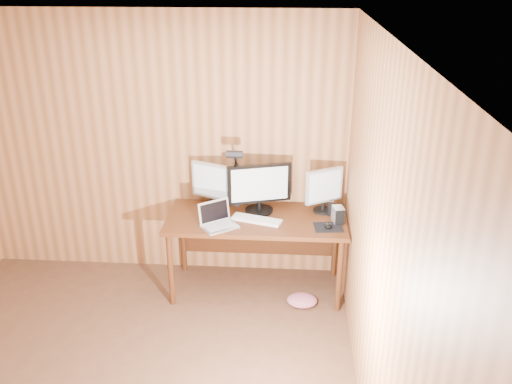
# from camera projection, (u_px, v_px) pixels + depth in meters

# --- Properties ---
(room_shell) EXTENTS (4.00, 4.00, 4.00)m
(room_shell) POSITION_uv_depth(u_px,v_px,m) (81.00, 258.00, 3.20)
(room_shell) COLOR #563420
(room_shell) RESTS_ON ground
(desk) EXTENTS (1.60, 0.70, 0.75)m
(desk) POSITION_uv_depth(u_px,v_px,m) (257.00, 226.00, 4.95)
(desk) COLOR #49230F
(desk) RESTS_ON floor
(monitor_center) EXTENTS (0.57, 0.25, 0.45)m
(monitor_center) POSITION_uv_depth(u_px,v_px,m) (259.00, 187.00, 4.86)
(monitor_center) COLOR black
(monitor_center) RESTS_ON desk
(monitor_left) EXTENTS (0.36, 0.18, 0.43)m
(monitor_left) POSITION_uv_depth(u_px,v_px,m) (211.00, 184.00, 4.94)
(monitor_left) COLOR black
(monitor_left) RESTS_ON desk
(monitor_right) EXTENTS (0.33, 0.21, 0.41)m
(monitor_right) POSITION_uv_depth(u_px,v_px,m) (324.00, 189.00, 4.86)
(monitor_right) COLOR black
(monitor_right) RESTS_ON desk
(laptop) EXTENTS (0.37, 0.35, 0.21)m
(laptop) POSITION_uv_depth(u_px,v_px,m) (217.00, 220.00, 4.67)
(laptop) COLOR silver
(laptop) RESTS_ON desk
(keyboard) EXTENTS (0.46, 0.26, 0.02)m
(keyboard) POSITION_uv_depth(u_px,v_px,m) (257.00, 220.00, 4.77)
(keyboard) COLOR white
(keyboard) RESTS_ON desk
(mousepad) EXTENTS (0.26, 0.22, 0.00)m
(mousepad) POSITION_uv_depth(u_px,v_px,m) (328.00, 227.00, 4.66)
(mousepad) COLOR black
(mousepad) RESTS_ON desk
(mouse) EXTENTS (0.08, 0.12, 0.04)m
(mouse) POSITION_uv_depth(u_px,v_px,m) (328.00, 225.00, 4.65)
(mouse) COLOR black
(mouse) RESTS_ON mousepad
(hard_drive) EXTENTS (0.11, 0.14, 0.14)m
(hard_drive) POSITION_uv_depth(u_px,v_px,m) (338.00, 215.00, 4.72)
(hard_drive) COLOR silver
(hard_drive) RESTS_ON desk
(phone) EXTENTS (0.08, 0.11, 0.01)m
(phone) POSITION_uv_depth(u_px,v_px,m) (276.00, 224.00, 4.70)
(phone) COLOR silver
(phone) RESTS_ON desk
(speaker) EXTENTS (0.05, 0.05, 0.12)m
(speaker) POSITION_uv_depth(u_px,v_px,m) (330.00, 209.00, 4.85)
(speaker) COLOR black
(speaker) RESTS_ON desk
(desk_lamp) EXTENTS (0.14, 0.21, 0.63)m
(desk_lamp) POSITION_uv_depth(u_px,v_px,m) (235.00, 170.00, 4.85)
(desk_lamp) COLOR black
(desk_lamp) RESTS_ON desk
(fabric_pile) EXTENTS (0.33, 0.30, 0.09)m
(fabric_pile) POSITION_uv_depth(u_px,v_px,m) (302.00, 300.00, 4.88)
(fabric_pile) COLOR #BB5A6F
(fabric_pile) RESTS_ON floor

